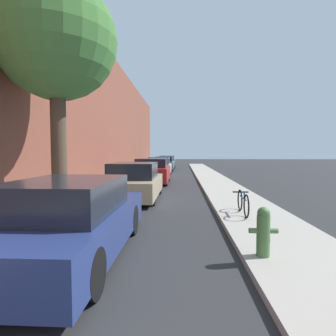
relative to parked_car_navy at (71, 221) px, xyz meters
The scene contains 13 objects.
ground_plane 10.07m from the parked_car_navy, 84.51° to the left, with size 120.00×120.00×0.00m, color #28282B.
sidewalk_left 10.21m from the parked_car_navy, 100.96° to the left, with size 2.00×52.00×0.12m.
sidewalk_right 10.74m from the parked_car_navy, 68.90° to the left, with size 2.00×52.00×0.12m.
building_facade_left 11.13m from the parked_car_navy, 108.19° to the left, with size 0.70×52.00×8.45m.
parked_car_navy is the anchor object (origin of this frame).
parked_car_champagne 5.88m from the parked_car_navy, 89.47° to the left, with size 1.83×4.18×1.40m.
parked_car_red 11.21m from the parked_car_navy, 89.18° to the left, with size 1.89×4.25×1.44m.
parked_car_white 16.72m from the parked_car_navy, 89.62° to the left, with size 1.72×4.61×1.42m.
parked_car_grey 22.21m from the parked_car_navy, 89.64° to the left, with size 1.77×4.59×1.40m.
parked_car_teal 27.52m from the parked_car_navy, 89.78° to the left, with size 1.82×4.68×1.41m.
street_tree_near 5.17m from the parked_car_navy, 117.61° to the left, with size 3.20×3.20×6.27m.
fire_hydrant 3.19m from the parked_car_navy, ahead, with size 0.45×0.21×0.80m.
bicycle 4.61m from the parked_car_navy, 40.03° to the left, with size 0.44×1.49×0.61m.
Camera 1 is at (0.92, 1.52, 1.79)m, focal length 29.28 mm.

